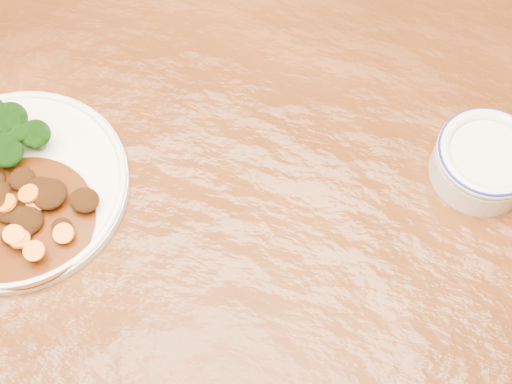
% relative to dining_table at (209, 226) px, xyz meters
% --- Properties ---
extents(ground, '(4.00, 4.00, 0.00)m').
position_rel_dining_table_xyz_m(ground, '(0.00, 0.00, -0.67)').
color(ground, '#452311').
rests_on(ground, ground).
extents(dining_table, '(1.54, 0.96, 0.75)m').
position_rel_dining_table_xyz_m(dining_table, '(0.00, 0.00, 0.00)').
color(dining_table, '#592B0F').
rests_on(dining_table, ground).
extents(dinner_plate, '(0.28, 0.28, 0.02)m').
position_rel_dining_table_xyz_m(dinner_plate, '(-0.22, -0.07, 0.09)').
color(dinner_plate, silver).
rests_on(dinner_plate, dining_table).
extents(mince_stew, '(0.17, 0.17, 0.03)m').
position_rel_dining_table_xyz_m(mince_stew, '(-0.20, -0.10, 0.10)').
color(mince_stew, '#4B1D08').
rests_on(mince_stew, dinner_plate).
extents(dip_bowl, '(0.13, 0.13, 0.06)m').
position_rel_dining_table_xyz_m(dip_bowl, '(0.30, 0.16, 0.11)').
color(dip_bowl, beige).
rests_on(dip_bowl, dining_table).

